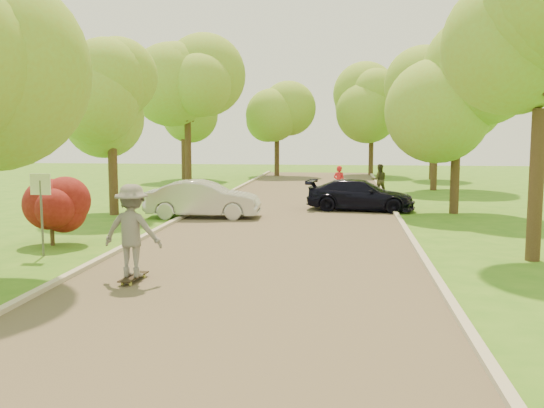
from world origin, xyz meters
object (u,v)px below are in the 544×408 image
at_px(silver_sedan, 203,199).
at_px(longboard, 134,277).
at_px(street_sign, 41,197).
at_px(dark_sedan, 360,195).
at_px(skateboarder, 132,230).
at_px(person_striped, 339,182).
at_px(person_olive, 379,180).

distance_m(silver_sedan, longboard, 10.00).
bearing_deg(longboard, silver_sedan, -80.80).
bearing_deg(street_sign, dark_sedan, 50.90).
bearing_deg(longboard, skateboarder, -85.40).
xyz_separation_m(longboard, person_striped, (4.27, 17.29, 0.70)).
bearing_deg(street_sign, silver_sedan, 71.74).
relative_size(street_sign, skateboarder, 1.08).
height_order(dark_sedan, person_striped, person_striped).
height_order(silver_sedan, person_striped, person_striped).
xyz_separation_m(person_striped, person_olive, (2.02, 1.55, 0.00)).
height_order(street_sign, person_striped, street_sign).
distance_m(street_sign, skateboarder, 4.08).
relative_size(silver_sedan, person_striped, 2.66).
bearing_deg(silver_sedan, dark_sedan, -67.21).
xyz_separation_m(dark_sedan, skateboarder, (-5.19, -12.82, 0.49)).
distance_m(street_sign, longboard, 4.31).
height_order(silver_sedan, skateboarder, skateboarder).
relative_size(silver_sedan, person_olive, 2.65).
height_order(longboard, person_striped, person_striped).
xyz_separation_m(street_sign, silver_sedan, (2.50, 7.58, -0.85)).
distance_m(dark_sedan, skateboarder, 13.84).
xyz_separation_m(longboard, skateboarder, (0.00, 0.00, 1.02)).
distance_m(street_sign, silver_sedan, 8.03).
relative_size(street_sign, longboard, 2.07).
bearing_deg(silver_sedan, skateboarder, -178.20).
xyz_separation_m(silver_sedan, skateboarder, (0.80, -9.95, 0.42)).
height_order(silver_sedan, dark_sedan, silver_sedan).
relative_size(skateboarder, person_olive, 1.23).
height_order(dark_sedan, skateboarder, skateboarder).
height_order(skateboarder, person_olive, skateboarder).
height_order(street_sign, longboard, street_sign).
bearing_deg(silver_sedan, person_olive, -41.38).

